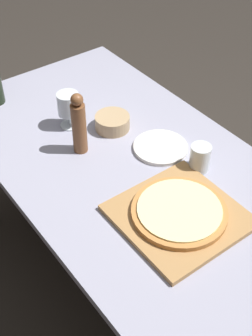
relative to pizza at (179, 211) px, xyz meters
The scene contains 9 objects.
ground_plane 0.82m from the pizza, 83.12° to the left, with size 12.00×12.00×0.00m, color #2D2823.
dining_table 0.32m from the pizza, 83.12° to the left, with size 0.83×1.56×0.73m.
cutting_board 0.02m from the pizza, ahead, with size 0.37×0.36×0.02m.
pizza is the anchor object (origin of this frame).
pepper_mill 0.48m from the pizza, 98.18° to the left, with size 0.05×0.05×0.24m.
wine_glass 0.62m from the pizza, 91.83° to the left, with size 0.08×0.08×0.14m.
small_bowl 0.51m from the pizza, 78.45° to the left, with size 0.13×0.13×0.06m.
drinking_tumbler 0.25m from the pizza, 32.20° to the left, with size 0.07×0.07×0.10m.
dinner_plate 0.34m from the pizza, 59.72° to the left, with size 0.20×0.20×0.01m.
Camera 1 is at (-0.75, -0.98, 1.83)m, focal length 50.00 mm.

